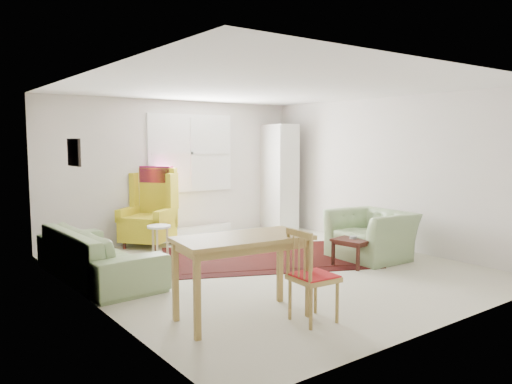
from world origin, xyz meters
TOP-DOWN VIEW (x-y plane):
  - room at (0.02, 0.21)m, footprint 5.04×5.54m
  - rug at (0.33, 0.53)m, footprint 3.59×3.06m
  - sofa at (-2.10, 0.91)m, footprint 0.99×2.30m
  - armchair at (1.60, -0.47)m, footprint 1.03×1.16m
  - wingback_chair at (-0.75, 2.35)m, footprint 1.13×1.12m
  - coffee_table at (1.05, -0.62)m, footprint 0.57×0.57m
  - stool at (-0.92, 1.57)m, footprint 0.42×0.42m
  - cabinet at (2.10, 2.35)m, footprint 0.55×0.89m
  - desk at (-1.44, -1.42)m, footprint 1.40×0.83m
  - desk_chair at (-0.92, -1.89)m, footprint 0.43×0.43m

SIDE VIEW (x-z plane):
  - rug at x=0.33m, z-range 0.00..0.03m
  - coffee_table at x=1.05m, z-range 0.00..0.40m
  - stool at x=-0.92m, z-range 0.00..0.49m
  - desk at x=-1.44m, z-range 0.00..0.84m
  - armchair at x=1.60m, z-range 0.00..0.87m
  - sofa at x=-2.10m, z-range 0.00..0.91m
  - desk_chair at x=-0.92m, z-range 0.00..0.93m
  - wingback_chair at x=-0.75m, z-range 0.00..1.35m
  - cabinet at x=2.10m, z-range 0.00..2.10m
  - room at x=0.02m, z-range 0.00..2.51m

